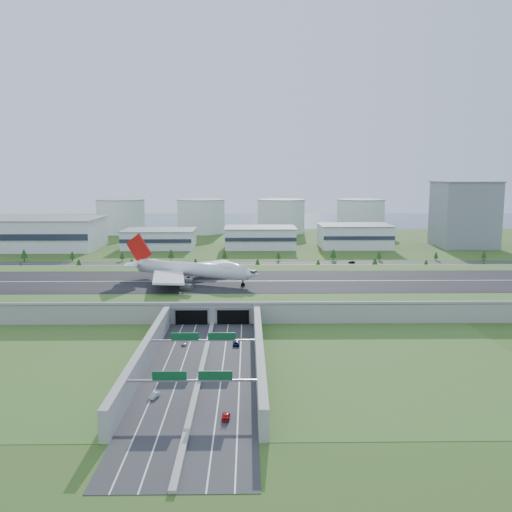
{
  "coord_description": "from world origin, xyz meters",
  "views": [
    {
      "loc": [
        14.6,
        -265.63,
        60.28
      ],
      "look_at": [
        19.16,
        35.0,
        15.71
      ],
      "focal_mm": 38.0,
      "sensor_mm": 36.0,
      "label": 1
    }
  ],
  "objects_px": {
    "fuel_tank_a": "(121,217)",
    "car_5": "(352,262)",
    "car_0": "(184,343)",
    "car_3": "(226,416)",
    "car_2": "(236,343)",
    "car_1": "(154,395)",
    "boeing_747": "(191,269)",
    "office_tower": "(464,215)",
    "car_7": "(157,263)"
  },
  "relations": [
    {
      "from": "car_2",
      "to": "fuel_tank_a",
      "type": "bearing_deg",
      "value": -71.59
    },
    {
      "from": "boeing_747",
      "to": "car_2",
      "type": "relative_size",
      "value": 13.91
    },
    {
      "from": "office_tower",
      "to": "car_2",
      "type": "bearing_deg",
      "value": -124.79
    },
    {
      "from": "car_0",
      "to": "car_7",
      "type": "relative_size",
      "value": 0.71
    },
    {
      "from": "car_0",
      "to": "boeing_747",
      "type": "bearing_deg",
      "value": 90.63
    },
    {
      "from": "fuel_tank_a",
      "to": "car_1",
      "type": "relative_size",
      "value": 11.9
    },
    {
      "from": "car_0",
      "to": "car_3",
      "type": "xyz_separation_m",
      "value": [
        17.41,
        -60.29,
        0.02
      ]
    },
    {
      "from": "fuel_tank_a",
      "to": "boeing_747",
      "type": "relative_size",
      "value": 0.71
    },
    {
      "from": "car_1",
      "to": "car_3",
      "type": "height_order",
      "value": "car_3"
    },
    {
      "from": "car_7",
      "to": "office_tower",
      "type": "bearing_deg",
      "value": 114.88
    },
    {
      "from": "office_tower",
      "to": "car_1",
      "type": "xyz_separation_m",
      "value": [
        -211.14,
        -319.39,
        -26.69
      ]
    },
    {
      "from": "fuel_tank_a",
      "to": "car_1",
      "type": "height_order",
      "value": "fuel_tank_a"
    },
    {
      "from": "office_tower",
      "to": "car_3",
      "type": "distance_m",
      "value": 384.38
    },
    {
      "from": "office_tower",
      "to": "car_0",
      "type": "height_order",
      "value": "office_tower"
    },
    {
      "from": "fuel_tank_a",
      "to": "car_5",
      "type": "height_order",
      "value": "fuel_tank_a"
    },
    {
      "from": "car_1",
      "to": "car_3",
      "type": "distance_m",
      "value": 24.02
    },
    {
      "from": "office_tower",
      "to": "car_5",
      "type": "height_order",
      "value": "office_tower"
    },
    {
      "from": "fuel_tank_a",
      "to": "car_2",
      "type": "xyz_separation_m",
      "value": [
        130.32,
        -388.07,
        -16.68
      ]
    },
    {
      "from": "car_2",
      "to": "car_5",
      "type": "relative_size",
      "value": 1.08
    },
    {
      "from": "car_3",
      "to": "boeing_747",
      "type": "bearing_deg",
      "value": -79.05
    },
    {
      "from": "boeing_747",
      "to": "office_tower",
      "type": "bearing_deg",
      "value": 66.5
    },
    {
      "from": "car_1",
      "to": "car_5",
      "type": "height_order",
      "value": "car_5"
    },
    {
      "from": "car_1",
      "to": "car_2",
      "type": "xyz_separation_m",
      "value": [
        21.46,
        46.33,
        0.01
      ]
    },
    {
      "from": "fuel_tank_a",
      "to": "car_3",
      "type": "bearing_deg",
      "value": -73.92
    },
    {
      "from": "office_tower",
      "to": "car_7",
      "type": "xyz_separation_m",
      "value": [
        -248.02,
        -92.24,
        -26.54
      ]
    },
    {
      "from": "car_5",
      "to": "car_7",
      "type": "height_order",
      "value": "car_7"
    },
    {
      "from": "fuel_tank_a",
      "to": "car_7",
      "type": "bearing_deg",
      "value": -70.85
    },
    {
      "from": "car_2",
      "to": "car_3",
      "type": "distance_m",
      "value": 59.44
    },
    {
      "from": "car_2",
      "to": "car_5",
      "type": "xyz_separation_m",
      "value": [
        76.53,
        182.87,
        0.07
      ]
    },
    {
      "from": "fuel_tank_a",
      "to": "car_1",
      "type": "bearing_deg",
      "value": -75.93
    },
    {
      "from": "boeing_747",
      "to": "car_3",
      "type": "distance_m",
      "value": 139.02
    },
    {
      "from": "car_3",
      "to": "car_2",
      "type": "bearing_deg",
      "value": -89.74
    },
    {
      "from": "car_2",
      "to": "car_7",
      "type": "height_order",
      "value": "car_7"
    },
    {
      "from": "car_3",
      "to": "car_7",
      "type": "xyz_separation_m",
      "value": [
        -57.01,
        240.26,
        0.12
      ]
    },
    {
      "from": "car_0",
      "to": "car_1",
      "type": "height_order",
      "value": "car_0"
    },
    {
      "from": "fuel_tank_a",
      "to": "car_3",
      "type": "relative_size",
      "value": 10.06
    },
    {
      "from": "car_0",
      "to": "car_5",
      "type": "relative_size",
      "value": 0.88
    },
    {
      "from": "office_tower",
      "to": "car_1",
      "type": "bearing_deg",
      "value": -123.47
    },
    {
      "from": "car_0",
      "to": "car_5",
      "type": "xyz_separation_m",
      "value": [
        95.26,
        182.01,
        0.07
      ]
    },
    {
      "from": "car_5",
      "to": "car_7",
      "type": "bearing_deg",
      "value": -70.7
    },
    {
      "from": "office_tower",
      "to": "fuel_tank_a",
      "type": "relative_size",
      "value": 1.1
    },
    {
      "from": "office_tower",
      "to": "car_7",
      "type": "relative_size",
      "value": 9.47
    },
    {
      "from": "office_tower",
      "to": "fuel_tank_a",
      "type": "bearing_deg",
      "value": 160.23
    },
    {
      "from": "fuel_tank_a",
      "to": "car_5",
      "type": "xyz_separation_m",
      "value": [
        206.85,
        -205.2,
        -16.61
      ]
    },
    {
      "from": "boeing_747",
      "to": "car_2",
      "type": "distance_m",
      "value": 81.85
    },
    {
      "from": "fuel_tank_a",
      "to": "car_5",
      "type": "relative_size",
      "value": 10.72
    },
    {
      "from": "office_tower",
      "to": "boeing_747",
      "type": "relative_size",
      "value": 0.78
    },
    {
      "from": "boeing_747",
      "to": "car_2",
      "type": "height_order",
      "value": "boeing_747"
    },
    {
      "from": "fuel_tank_a",
      "to": "boeing_747",
      "type": "distance_m",
      "value": 328.71
    },
    {
      "from": "car_5",
      "to": "car_7",
      "type": "xyz_separation_m",
      "value": [
        -134.87,
        -2.04,
        0.07
      ]
    }
  ]
}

